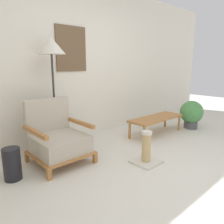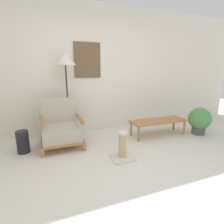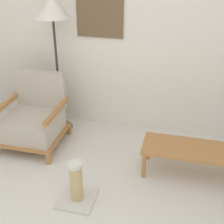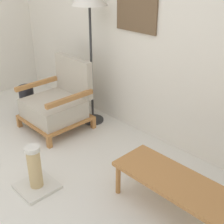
{
  "view_description": "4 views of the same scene",
  "coord_description": "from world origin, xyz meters",
  "px_view_note": "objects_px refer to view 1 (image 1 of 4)",
  "views": [
    {
      "loc": [
        -2.12,
        -1.1,
        1.3
      ],
      "look_at": [
        0.21,
        1.43,
        0.55
      ],
      "focal_mm": 35.0,
      "sensor_mm": 36.0,
      "label": 1
    },
    {
      "loc": [
        -0.97,
        -1.68,
        1.35
      ],
      "look_at": [
        0.21,
        1.43,
        0.55
      ],
      "focal_mm": 28.0,
      "sensor_mm": 36.0,
      "label": 2
    },
    {
      "loc": [
        0.92,
        -1.5,
        2.16
      ],
      "look_at": [
        0.21,
        1.43,
        0.55
      ],
      "focal_mm": 50.0,
      "sensor_mm": 36.0,
      "label": 3
    },
    {
      "loc": [
        2.19,
        -0.48,
        1.91
      ],
      "look_at": [
        0.21,
        1.43,
        0.55
      ],
      "focal_mm": 50.0,
      "sensor_mm": 36.0,
      "label": 4
    }
  ],
  "objects_px": {
    "scratching_post": "(146,152)",
    "floor_lamp": "(51,52)",
    "coffee_table": "(156,119)",
    "vase": "(12,164)",
    "potted_plant": "(191,113)",
    "armchair": "(58,139)"
  },
  "relations": [
    {
      "from": "armchair",
      "to": "coffee_table",
      "type": "relative_size",
      "value": 0.71
    },
    {
      "from": "vase",
      "to": "scratching_post",
      "type": "height_order",
      "value": "scratching_post"
    },
    {
      "from": "floor_lamp",
      "to": "potted_plant",
      "type": "height_order",
      "value": "floor_lamp"
    },
    {
      "from": "armchair",
      "to": "scratching_post",
      "type": "relative_size",
      "value": 1.88
    },
    {
      "from": "armchair",
      "to": "floor_lamp",
      "type": "height_order",
      "value": "floor_lamp"
    },
    {
      "from": "scratching_post",
      "to": "floor_lamp",
      "type": "bearing_deg",
      "value": 117.59
    },
    {
      "from": "coffee_table",
      "to": "scratching_post",
      "type": "relative_size",
      "value": 2.65
    },
    {
      "from": "armchair",
      "to": "floor_lamp",
      "type": "distance_m",
      "value": 1.24
    },
    {
      "from": "vase",
      "to": "scratching_post",
      "type": "xyz_separation_m",
      "value": [
        1.47,
        -0.77,
        -0.03
      ]
    },
    {
      "from": "coffee_table",
      "to": "vase",
      "type": "xyz_separation_m",
      "value": [
        -2.58,
        0.11,
        -0.11
      ]
    },
    {
      "from": "coffee_table",
      "to": "scratching_post",
      "type": "distance_m",
      "value": 1.3
    },
    {
      "from": "armchair",
      "to": "scratching_post",
      "type": "bearing_deg",
      "value": -45.16
    },
    {
      "from": "armchair",
      "to": "coffee_table",
      "type": "height_order",
      "value": "armchair"
    },
    {
      "from": "coffee_table",
      "to": "vase",
      "type": "height_order",
      "value": "vase"
    },
    {
      "from": "floor_lamp",
      "to": "potted_plant",
      "type": "distance_m",
      "value": 2.99
    },
    {
      "from": "floor_lamp",
      "to": "scratching_post",
      "type": "xyz_separation_m",
      "value": [
        0.65,
        -1.24,
        -1.31
      ]
    },
    {
      "from": "armchair",
      "to": "floor_lamp",
      "type": "bearing_deg",
      "value": 65.31
    },
    {
      "from": "potted_plant",
      "to": "scratching_post",
      "type": "bearing_deg",
      "value": -168.26
    },
    {
      "from": "potted_plant",
      "to": "floor_lamp",
      "type": "bearing_deg",
      "value": 162.53
    },
    {
      "from": "armchair",
      "to": "scratching_post",
      "type": "distance_m",
      "value": 1.19
    },
    {
      "from": "scratching_post",
      "to": "potted_plant",
      "type": "bearing_deg",
      "value": 11.74
    },
    {
      "from": "vase",
      "to": "scratching_post",
      "type": "relative_size",
      "value": 0.85
    }
  ]
}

